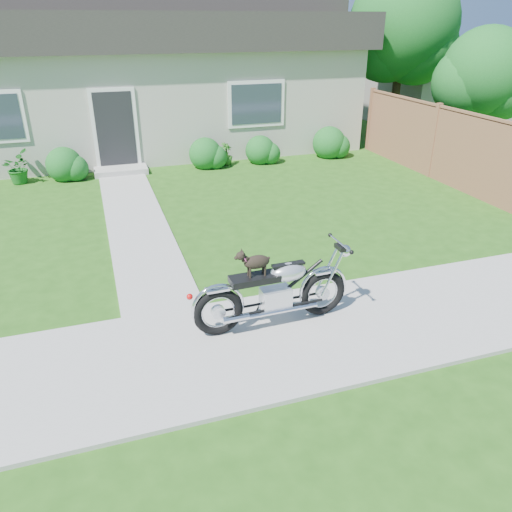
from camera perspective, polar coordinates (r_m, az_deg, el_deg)
The scene contains 11 objects.
ground at distance 6.72m, azimuth 3.94°, elevation -9.12°, with size 80.00×80.00×0.00m, color #235114.
sidewalk at distance 6.71m, azimuth 3.94°, elevation -8.98°, with size 24.00×2.20×0.04m, color #9E9B93.
walkway at distance 10.81m, azimuth -13.62°, elevation 4.17°, with size 1.20×8.00×0.03m, color #9E9B93.
house at distance 17.31m, azimuth -11.72°, elevation 19.50°, with size 12.60×7.03×4.50m.
fence at distance 14.06m, azimuth 19.70°, elevation 12.24°, with size 0.12×6.62×1.90m.
tree_near at distance 16.05m, azimuth 25.19°, elevation 18.06°, with size 2.49×2.41×3.70m.
tree_far at distance 18.55m, azimuth 16.92°, elevation 23.48°, with size 3.54×3.54×5.43m.
shrub_row at distance 14.15m, azimuth -10.04°, elevation 11.15°, with size 11.13×0.99×0.99m.
potted_plant_left at distance 14.19m, azimuth -25.70°, elevation 9.11°, with size 0.74×0.64×0.82m, color #19601C.
potted_plant_right at distance 14.54m, azimuth -3.43°, elevation 11.54°, with size 0.36×0.36×0.64m, color #255E1A.
motorcycle_with_dog at distance 6.64m, azimuth 2.23°, elevation -3.97°, with size 2.22×0.60×1.15m.
Camera 1 is at (-2.17, -5.10, 3.81)m, focal length 35.00 mm.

